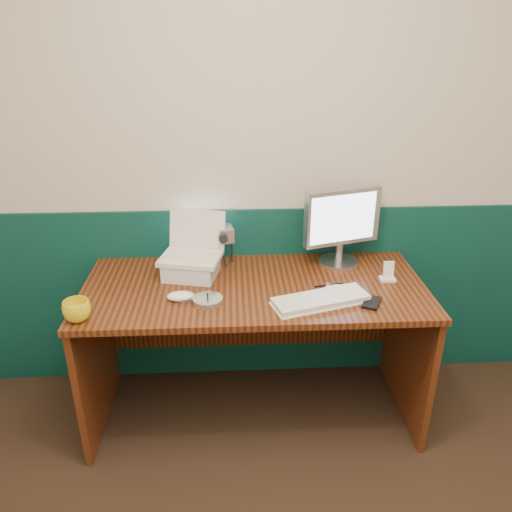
{
  "coord_description": "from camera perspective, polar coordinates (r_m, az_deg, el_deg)",
  "views": [
    {
      "loc": [
        -0.26,
        -0.68,
        1.84
      ],
      "look_at": [
        -0.16,
        1.23,
        0.97
      ],
      "focal_mm": 35.0,
      "sensor_mm": 36.0,
      "label": 1
    }
  ],
  "objects": [
    {
      "name": "pen",
      "position": [
        2.36,
        8.25,
        -3.3
      ],
      "size": [
        0.13,
        0.03,
        0.01
      ],
      "primitive_type": "cylinder",
      "rotation": [
        0.0,
        1.57,
        0.2
      ],
      "color": "black",
      "rests_on": "desk"
    },
    {
      "name": "desk",
      "position": [
        2.53,
        -0.18,
        -10.92
      ],
      "size": [
        1.6,
        0.7,
        0.75
      ],
      "primitive_type": "cube",
      "color": "#351809",
      "rests_on": "ground"
    },
    {
      "name": "cd_spindle",
      "position": [
        2.19,
        -5.54,
        -5.1
      ],
      "size": [
        0.13,
        0.13,
        0.03
      ],
      "primitive_type": "cylinder",
      "color": "#AEB8BF",
      "rests_on": "desk"
    },
    {
      "name": "pda",
      "position": [
        2.24,
        13.09,
        -5.2
      ],
      "size": [
        0.11,
        0.13,
        0.01
      ],
      "primitive_type": "cube",
      "rotation": [
        0.0,
        0.0,
        -0.46
      ],
      "color": "black",
      "rests_on": "desk"
    },
    {
      "name": "camcorder",
      "position": [
        2.51,
        -3.48,
        1.39
      ],
      "size": [
        0.12,
        0.16,
        0.22
      ],
      "primitive_type": null,
      "rotation": [
        0.0,
        0.0,
        0.18
      ],
      "color": "#BAB9BF",
      "rests_on": "desk"
    },
    {
      "name": "keyboard",
      "position": [
        2.21,
        7.41,
        -5.06
      ],
      "size": [
        0.44,
        0.26,
        0.02
      ],
      "primitive_type": "cube",
      "rotation": [
        0.0,
        0.0,
        0.3
      ],
      "color": "white",
      "rests_on": "desk"
    },
    {
      "name": "mouse_left",
      "position": [
        2.23,
        -8.66,
        -4.57
      ],
      "size": [
        0.12,
        0.07,
        0.04
      ],
      "primitive_type": "ellipsoid",
      "rotation": [
        0.0,
        0.0,
        0.03
      ],
      "color": "white",
      "rests_on": "desk"
    },
    {
      "name": "papers",
      "position": [
        2.33,
        9.71,
        -3.83
      ],
      "size": [
        0.16,
        0.13,
        0.0
      ],
      "primitive_type": "cube",
      "rotation": [
        0.0,
        0.0,
        -0.25
      ],
      "color": "silver",
      "rests_on": "desk"
    },
    {
      "name": "laptop_riser",
      "position": [
        2.43,
        -7.4,
        -1.36
      ],
      "size": [
        0.28,
        0.25,
        0.08
      ],
      "primitive_type": "cube",
      "rotation": [
        0.0,
        0.0,
        -0.22
      ],
      "color": "silver",
      "rests_on": "desk"
    },
    {
      "name": "laptop",
      "position": [
        2.36,
        -7.6,
        2.09
      ],
      "size": [
        0.32,
        0.27,
        0.23
      ],
      "primitive_type": null,
      "rotation": [
        0.0,
        0.0,
        -0.22
      ],
      "color": "white",
      "rests_on": "laptop_riser"
    },
    {
      "name": "mouse_right",
      "position": [
        2.22,
        8.39,
        -4.72
      ],
      "size": [
        0.11,
        0.08,
        0.03
      ],
      "primitive_type": "ellipsoid",
      "rotation": [
        0.0,
        0.0,
        -0.21
      ],
      "color": "white",
      "rests_on": "desk"
    },
    {
      "name": "back_wall",
      "position": [
        2.52,
        3.02,
        10.84
      ],
      "size": [
        3.5,
        0.04,
        2.5
      ],
      "primitive_type": "cube",
      "color": "beige",
      "rests_on": "ground"
    },
    {
      "name": "mug",
      "position": [
        2.18,
        -19.79,
        -5.89
      ],
      "size": [
        0.13,
        0.13,
        0.09
      ],
      "primitive_type": "imported",
      "rotation": [
        0.0,
        0.0,
        0.2
      ],
      "color": "yellow",
      "rests_on": "desk"
    },
    {
      "name": "cd_loose_a",
      "position": [
        2.26,
        -8.4,
        -4.61
      ],
      "size": [
        0.11,
        0.11,
        0.0
      ],
      "primitive_type": "cylinder",
      "color": "silver",
      "rests_on": "desk"
    },
    {
      "name": "dock",
      "position": [
        2.46,
        14.8,
        -2.56
      ],
      "size": [
        0.07,
        0.05,
        0.01
      ],
      "primitive_type": "cube",
      "rotation": [
        0.0,
        0.0,
        -0.0
      ],
      "color": "white",
      "rests_on": "desk"
    },
    {
      "name": "wainscot",
      "position": [
        2.78,
        2.71,
        -4.42
      ],
      "size": [
        3.48,
        0.02,
        1.0
      ],
      "primitive_type": "cube",
      "color": "#07322A",
      "rests_on": "ground"
    },
    {
      "name": "music_player",
      "position": [
        2.44,
        14.92,
        -1.54
      ],
      "size": [
        0.05,
        0.02,
        0.08
      ],
      "primitive_type": "cube",
      "rotation": [
        -0.17,
        0.0,
        -0.0
      ],
      "color": "white",
      "rests_on": "dock"
    },
    {
      "name": "monitor",
      "position": [
        2.51,
        9.68,
        3.25
      ],
      "size": [
        0.41,
        0.22,
        0.39
      ],
      "primitive_type": null,
      "rotation": [
        0.0,
        0.0,
        0.3
      ],
      "color": "#AFAEB3",
      "rests_on": "desk"
    }
  ]
}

